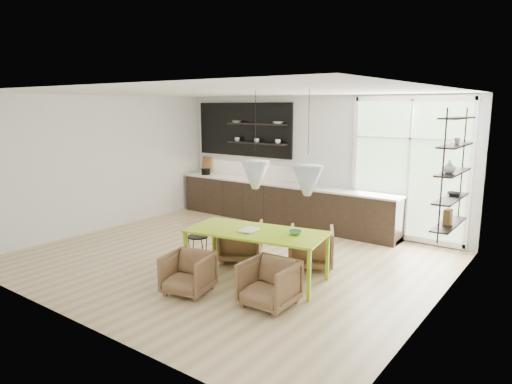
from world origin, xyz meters
The scene contains 11 objects.
room centered at (0.58, 1.10, 1.46)m, with size 7.02×6.01×2.91m.
kitchen_run centered at (-0.69, 2.69, 0.60)m, with size 5.54×0.69×2.75m.
right_shelving centered at (3.36, 1.17, 1.65)m, with size 0.26×1.22×1.90m.
dining_table centered at (0.96, -0.49, 0.73)m, with size 2.27×1.33×0.78m.
armchair_back_left centered at (0.20, 0.08, 0.34)m, with size 0.73×0.75×0.68m, color brown.
armchair_back_right centered at (1.37, 0.52, 0.34)m, with size 0.72×0.74×0.68m, color brown.
armchair_front_left centered at (0.49, -1.51, 0.30)m, with size 0.63×0.65×0.59m, color brown.
armchair_front_right centered at (1.68, -1.17, 0.32)m, with size 0.67×0.69×0.63m, color brown.
wire_stool centered at (-0.30, -0.48, 0.31)m, with size 0.38×0.38×0.48m.
table_book centered at (0.75, -0.58, 0.79)m, with size 0.24×0.33×0.03m, color white.
table_bowl centered at (1.54, -0.30, 0.81)m, with size 0.20×0.20×0.06m, color #4A8350.
Camera 1 is at (4.97, -5.96, 2.68)m, focal length 32.00 mm.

